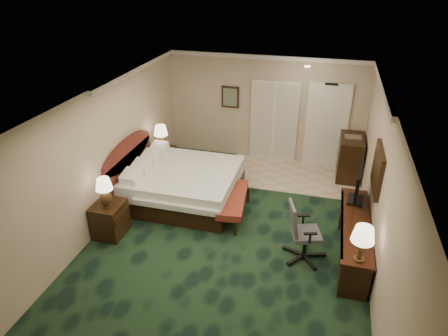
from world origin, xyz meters
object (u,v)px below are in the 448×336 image
(nightstand_near, at_px, (110,219))
(lamp_far, at_px, (161,138))
(lamp_near, at_px, (105,193))
(tv, at_px, (358,185))
(minibar, at_px, (350,158))
(bed_bench, at_px, (233,206))
(desk, at_px, (353,238))
(desk_chair, at_px, (306,232))
(nightstand_far, at_px, (163,161))
(bed, at_px, (185,185))

(nightstand_near, relative_size, lamp_far, 1.06)
(lamp_near, bearing_deg, lamp_far, 90.05)
(lamp_near, bearing_deg, tv, 17.01)
(lamp_far, height_order, tv, tv)
(nightstand_near, bearing_deg, tv, 16.28)
(minibar, bearing_deg, bed_bench, -133.85)
(nightstand_near, distance_m, desk, 4.48)
(desk_chair, distance_m, minibar, 3.38)
(lamp_far, height_order, desk_chair, lamp_far)
(nightstand_near, relative_size, nightstand_far, 1.02)
(bed, height_order, tv, tv)
(bed, height_order, lamp_near, lamp_near)
(lamp_near, height_order, desk, lamp_near)
(bed, height_order, desk_chair, desk_chair)
(lamp_far, distance_m, bed_bench, 2.59)
(nightstand_far, height_order, desk, desk)
(lamp_near, distance_m, desk, 4.51)
(bed_bench, bearing_deg, tv, -3.75)
(bed, bearing_deg, desk, -15.75)
(bed, distance_m, tv, 3.58)
(lamp_far, relative_size, tv, 0.72)
(nightstand_far, height_order, bed_bench, nightstand_far)
(tv, bearing_deg, bed_bench, -170.52)
(lamp_near, relative_size, minibar, 0.57)
(lamp_far, height_order, desk, lamp_far)
(nightstand_near, xyz_separation_m, lamp_near, (0.02, -0.05, 0.62))
(bed, distance_m, desk_chair, 3.01)
(desk_chair, xyz_separation_m, minibar, (0.76, 3.29, -0.04))
(nightstand_near, bearing_deg, lamp_near, -67.14)
(nightstand_near, height_order, nightstand_far, nightstand_near)
(lamp_near, relative_size, bed_bench, 0.41)
(nightstand_near, distance_m, lamp_far, 2.61)
(bed, distance_m, bed_bench, 1.25)
(nightstand_far, distance_m, lamp_far, 0.64)
(nightstand_far, height_order, lamp_near, lamp_near)
(desk, relative_size, tv, 2.70)
(nightstand_far, xyz_separation_m, tv, (4.45, -1.28, 0.69))
(bed, bearing_deg, desk_chair, -25.87)
(tv, height_order, desk_chair, tv)
(nightstand_near, bearing_deg, nightstand_far, 90.12)
(lamp_far, bearing_deg, desk_chair, -32.16)
(desk, distance_m, minibar, 2.98)
(nightstand_near, height_order, desk, desk)
(lamp_near, bearing_deg, bed, 60.78)
(nightstand_far, distance_m, desk_chair, 4.32)
(nightstand_far, relative_size, lamp_far, 1.04)
(tv, relative_size, minibar, 0.84)
(nightstand_near, xyz_separation_m, nightstand_far, (-0.01, 2.58, -0.01))
(lamp_far, bearing_deg, desk, -23.81)
(desk, height_order, tv, tv)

